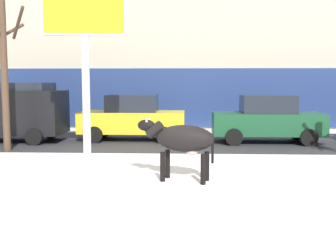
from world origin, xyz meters
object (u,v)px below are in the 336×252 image
(billboard, at_px, (84,16))
(car_darkgreen_sedan, at_px, (267,119))
(car_black_van, at_px, (6,110))
(pedestrian_by_cars, at_px, (149,113))
(bare_tree_far_back, at_px, (4,67))
(cow_black, at_px, (182,139))
(car_yellow_sedan, at_px, (133,118))

(billboard, bearing_deg, car_darkgreen_sedan, 29.77)
(car_black_van, relative_size, car_darkgreen_sedan, 1.10)
(car_darkgreen_sedan, distance_m, pedestrian_by_cars, 5.95)
(billboard, distance_m, car_black_van, 6.13)
(billboard, xyz_separation_m, car_darkgreen_sedan, (6.21, 3.55, -3.41))
(billboard, relative_size, bare_tree_far_back, 1.08)
(pedestrian_by_cars, bearing_deg, cow_black, -80.42)
(car_yellow_sedan, distance_m, car_darkgreen_sedan, 5.33)
(billboard, xyz_separation_m, pedestrian_by_cars, (1.31, 6.94, -3.43))
(cow_black, xyz_separation_m, car_yellow_sedan, (-2.07, 6.87, -0.09))
(billboard, height_order, car_black_van, billboard)
(pedestrian_by_cars, height_order, bare_tree_far_back, bare_tree_far_back)
(car_yellow_sedan, bearing_deg, car_darkgreen_sedan, -4.92)
(cow_black, relative_size, car_darkgreen_sedan, 0.46)
(car_black_van, distance_m, pedestrian_by_cars, 6.42)
(cow_black, xyz_separation_m, bare_tree_far_back, (-6.03, 4.08, 1.86))
(billboard, relative_size, car_darkgreen_sedan, 1.32)
(car_black_van, height_order, car_yellow_sedan, car_black_van)
(billboard, relative_size, car_black_van, 1.20)
(car_black_van, xyz_separation_m, bare_tree_far_back, (0.98, -2.20, 1.61))
(car_darkgreen_sedan, bearing_deg, pedestrian_by_cars, 145.38)
(cow_black, distance_m, bare_tree_far_back, 7.52)
(car_black_van, xyz_separation_m, pedestrian_by_cars, (5.36, 3.51, -0.36))
(car_yellow_sedan, relative_size, car_darkgreen_sedan, 1.00)
(car_yellow_sedan, relative_size, pedestrian_by_cars, 2.44)
(car_yellow_sedan, xyz_separation_m, pedestrian_by_cars, (0.42, 2.92, -0.03))
(cow_black, relative_size, bare_tree_far_back, 0.38)
(bare_tree_far_back, bearing_deg, billboard, -21.74)
(car_yellow_sedan, bearing_deg, car_black_van, -173.23)
(cow_black, relative_size, pedestrian_by_cars, 1.12)
(car_black_van, bearing_deg, pedestrian_by_cars, 33.22)
(car_black_van, height_order, bare_tree_far_back, bare_tree_far_back)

